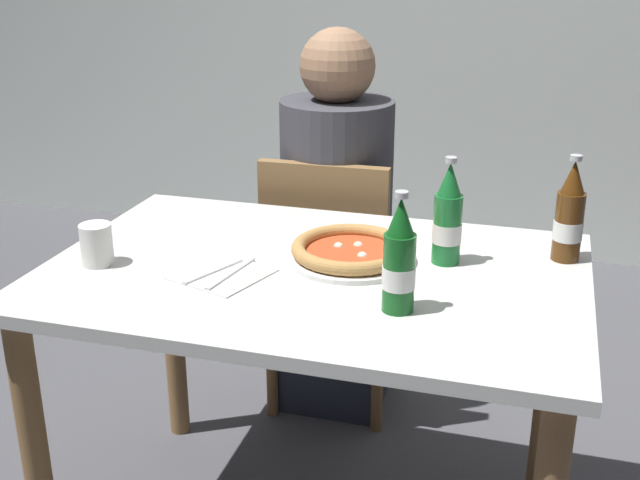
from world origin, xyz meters
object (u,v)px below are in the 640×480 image
at_px(diner_seated, 336,234).
at_px(beer_bottle_left, 448,219).
at_px(paper_cup, 97,244).
at_px(pizza_margherita_near, 351,251).
at_px(napkin_with_cutlery, 222,274).
at_px(dining_table_main, 314,314).
at_px(beer_bottle_center, 569,217).
at_px(chair_behind_table, 332,270).
at_px(beer_bottle_right, 399,262).

distance_m(diner_seated, beer_bottle_left, 0.73).
bearing_deg(paper_cup, pizza_margherita_near, 18.68).
bearing_deg(napkin_with_cutlery, dining_table_main, 26.33).
bearing_deg(beer_bottle_center, chair_behind_table, 149.21).
xyz_separation_m(chair_behind_table, beer_bottle_right, (0.34, -0.77, 0.37)).
bearing_deg(chair_behind_table, diner_seated, -89.56).
xyz_separation_m(chair_behind_table, paper_cup, (-0.35, -0.72, 0.32)).
relative_size(beer_bottle_center, paper_cup, 2.60).
bearing_deg(diner_seated, beer_bottle_right, -67.03).
xyz_separation_m(dining_table_main, pizza_margherita_near, (0.07, 0.07, 0.14)).
xyz_separation_m(dining_table_main, chair_behind_table, (-0.12, 0.61, -0.15)).
relative_size(chair_behind_table, beer_bottle_right, 3.44).
xyz_separation_m(pizza_margherita_near, beer_bottle_center, (0.47, 0.14, 0.08)).
xyz_separation_m(chair_behind_table, beer_bottle_left, (0.40, -0.49, 0.37)).
bearing_deg(paper_cup, beer_bottle_center, 17.76).
relative_size(diner_seated, napkin_with_cutlery, 5.33).
height_order(chair_behind_table, pizza_margherita_near, chair_behind_table).
distance_m(diner_seated, pizza_margherita_near, 0.65).
distance_m(chair_behind_table, paper_cup, 0.86).
xyz_separation_m(diner_seated, napkin_with_cutlery, (-0.06, -0.75, 0.17)).
bearing_deg(beer_bottle_right, beer_bottle_center, 49.33).
xyz_separation_m(napkin_with_cutlery, paper_cup, (-0.29, -0.02, 0.04)).
xyz_separation_m(chair_behind_table, napkin_with_cutlery, (-0.06, -0.70, 0.27)).
relative_size(pizza_margherita_near, beer_bottle_left, 1.20).
bearing_deg(diner_seated, beer_bottle_center, -33.84).
relative_size(beer_bottle_right, paper_cup, 2.60).
xyz_separation_m(beer_bottle_left, paper_cup, (-0.75, -0.23, -0.06)).
height_order(diner_seated, paper_cup, diner_seated).
bearing_deg(beer_bottle_right, dining_table_main, 144.65).
bearing_deg(diner_seated, dining_table_main, -79.24).
relative_size(beer_bottle_left, paper_cup, 2.60).
bearing_deg(beer_bottle_left, paper_cup, -162.94).
height_order(chair_behind_table, diner_seated, diner_seated).
bearing_deg(chair_behind_table, beer_bottle_left, 128.26).
bearing_deg(dining_table_main, chair_behind_table, 101.50).
bearing_deg(beer_bottle_right, chair_behind_table, 114.23).
bearing_deg(dining_table_main, napkin_with_cutlery, -153.67).
bearing_deg(pizza_margherita_near, beer_bottle_center, 16.69).
bearing_deg(dining_table_main, paper_cup, -166.85).
distance_m(beer_bottle_center, napkin_with_cutlery, 0.79).
bearing_deg(paper_cup, diner_seated, 65.48).
relative_size(chair_behind_table, diner_seated, 0.70).
distance_m(pizza_margherita_near, paper_cup, 0.58).
distance_m(diner_seated, napkin_with_cutlery, 0.77).
xyz_separation_m(chair_behind_table, pizza_margherita_near, (0.19, -0.54, 0.29)).
distance_m(napkin_with_cutlery, paper_cup, 0.30).
bearing_deg(pizza_margherita_near, chair_behind_table, 109.67).
bearing_deg(pizza_margherita_near, dining_table_main, -133.00).
bearing_deg(paper_cup, chair_behind_table, 63.90).
height_order(beer_bottle_right, paper_cup, beer_bottle_right).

